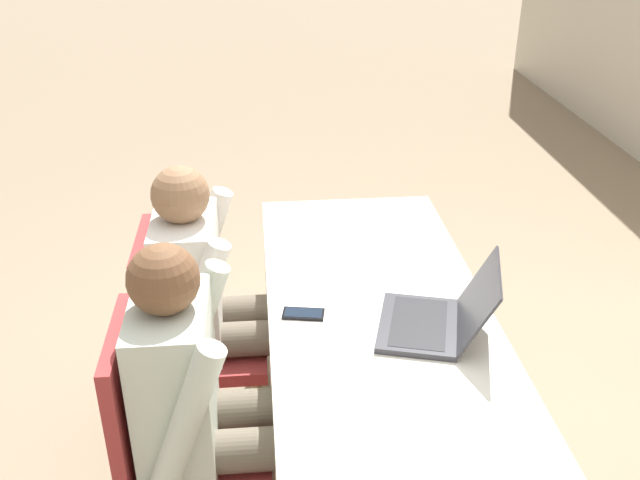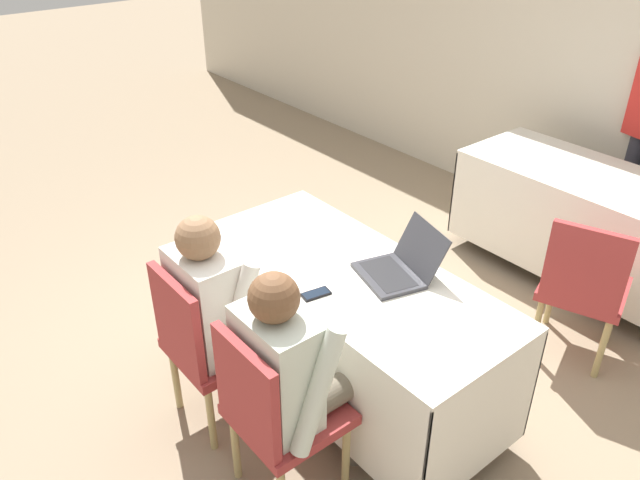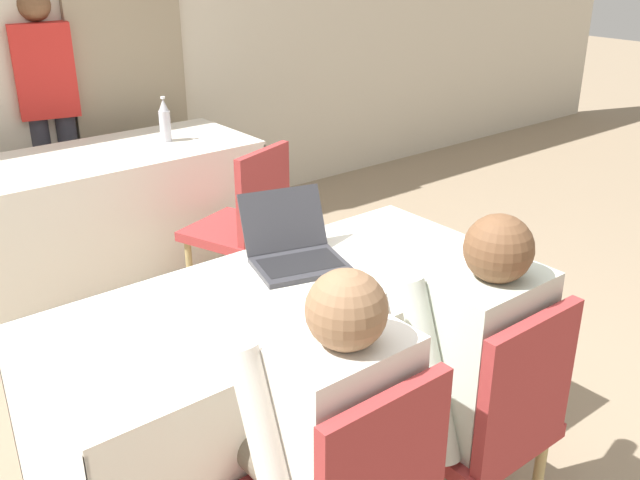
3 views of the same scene
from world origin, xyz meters
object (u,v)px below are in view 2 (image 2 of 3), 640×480
at_px(cell_phone, 316,294).
at_px(person_checkered_shirt, 221,306).
at_px(chair_far_spare, 584,285).
at_px(chair_near_left, 205,342).
at_px(chair_near_right, 274,410).
at_px(person_white_shirt, 293,371).
at_px(laptop, 398,267).

height_order(cell_phone, person_checkered_shirt, person_checkered_shirt).
distance_m(cell_phone, chair_far_spare, 1.54).
distance_m(chair_far_spare, person_checkered_shirt, 1.95).
xyz_separation_m(chair_near_left, chair_near_right, (0.57, 0.00, 0.00)).
bearing_deg(chair_near_left, chair_far_spare, -115.57).
relative_size(chair_far_spare, person_white_shirt, 0.78).
bearing_deg(laptop, chair_near_left, -102.55).
height_order(chair_near_left, chair_near_right, same).
height_order(laptop, person_white_shirt, person_white_shirt).
distance_m(chair_near_left, person_white_shirt, 0.60).
height_order(cell_phone, chair_far_spare, chair_far_spare).
distance_m(chair_near_left, chair_near_right, 0.57).
relative_size(cell_phone, chair_far_spare, 0.16).
xyz_separation_m(cell_phone, chair_far_spare, (0.55, 1.42, -0.27)).
bearing_deg(person_checkered_shirt, cell_phone, -135.67).
bearing_deg(laptop, chair_near_right, -65.83).
bearing_deg(cell_phone, laptop, 83.81).
xyz_separation_m(chair_near_left, chair_far_spare, (0.88, 1.83, 0.00)).
relative_size(chair_near_left, person_checkered_shirt, 0.78).
relative_size(chair_near_left, chair_far_spare, 1.00).
xyz_separation_m(chair_far_spare, person_white_shirt, (-0.31, -1.73, 0.16)).
xyz_separation_m(chair_near_right, chair_far_spare, (0.31, 1.83, 0.00)).
distance_m(chair_far_spare, person_white_shirt, 1.77).
xyz_separation_m(chair_far_spare, person_checkered_shirt, (-0.88, -1.73, 0.16)).
height_order(chair_far_spare, person_checkered_shirt, person_checkered_shirt).
bearing_deg(laptop, chair_far_spare, 82.53).
relative_size(laptop, chair_near_left, 0.47).
height_order(laptop, cell_phone, laptop).
xyz_separation_m(cell_phone, chair_near_right, (0.24, -0.42, -0.27)).
xyz_separation_m(chair_near_right, person_checkered_shirt, (-0.57, 0.10, 0.16)).
height_order(cell_phone, chair_near_right, chair_near_right).
distance_m(cell_phone, person_white_shirt, 0.41).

